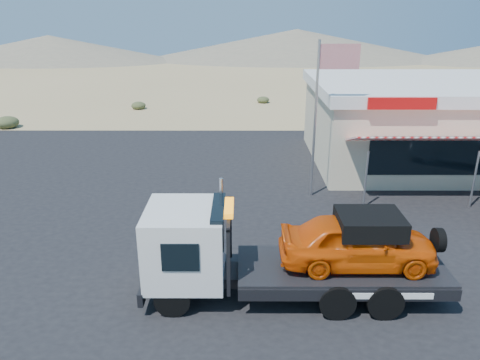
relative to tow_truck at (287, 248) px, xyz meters
The scene contains 6 objects.
ground 4.12m from the tow_truck, 141.96° to the left, with size 120.00×120.00×0.00m, color tan.
asphalt_lot 5.66m from the tow_truck, 101.12° to the left, with size 32.00×24.00×0.02m, color black.
tow_truck is the anchor object (origin of this frame).
jerky_store 13.60m from the tow_truck, 56.81° to the left, with size 10.40×9.97×3.90m.
flagpole 7.54m from the tow_truck, 74.81° to the left, with size 1.55×0.10×6.00m.
distant_hills 58.95m from the tow_truck, 102.57° to the left, with size 126.00×48.00×4.20m.
Camera 1 is at (1.89, -12.87, 7.08)m, focal length 35.00 mm.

